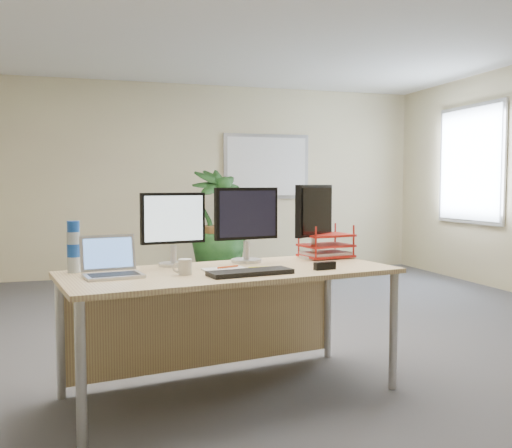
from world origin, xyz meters
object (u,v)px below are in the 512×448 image
object	(u,v)px
monitor_left	(173,224)
monitor_right	(247,219)
desk	(224,293)
laptop	(111,266)
floor_plant	(218,227)

from	to	relation	value
monitor_left	monitor_right	xyz separation A→B (m)	(0.49, 0.03, 0.02)
monitor_left	monitor_right	distance (m)	0.49
desk	laptop	bearing A→B (deg)	-169.52
desk	laptop	distance (m)	0.73
desk	monitor_right	xyz separation A→B (m)	(0.20, 0.19, 0.45)
laptop	monitor_left	bearing A→B (deg)	36.32
desk	laptop	xyz separation A→B (m)	(-0.69, -0.13, 0.22)
floor_plant	monitor_right	xyz separation A→B (m)	(-0.58, -3.41, 0.31)
floor_plant	monitor_right	world-z (taller)	floor_plant
desk	monitor_left	world-z (taller)	monitor_left
floor_plant	monitor_right	distance (m)	3.47
laptop	monitor_right	bearing A→B (deg)	19.85
floor_plant	monitor_left	world-z (taller)	floor_plant
monitor_left	laptop	xyz separation A→B (m)	(-0.40, -0.29, -0.21)
floor_plant	monitor_left	xyz separation A→B (m)	(-1.07, -3.44, 0.29)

